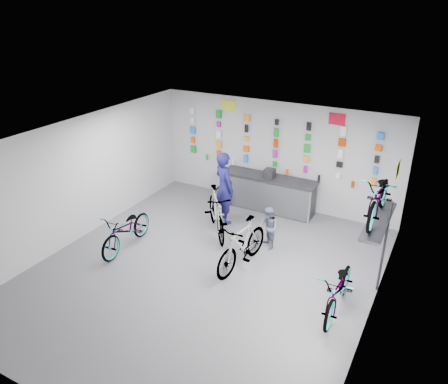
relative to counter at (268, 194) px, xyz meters
The scene contains 21 objects.
floor 3.57m from the counter, 90.00° to the right, with size 8.00×8.00×0.00m, color #56565B.
ceiling 4.34m from the counter, 90.00° to the right, with size 8.00×8.00×0.00m, color white.
wall_back 1.11m from the counter, 90.00° to the left, with size 7.00×7.00×0.00m, color silver.
wall_front 7.61m from the counter, 90.00° to the right, with size 7.00×7.00×0.00m, color silver.
wall_left 5.08m from the counter, 134.67° to the right, with size 8.00×8.00×0.00m, color silver.
wall_right 5.08m from the counter, 45.33° to the right, with size 8.00×8.00×0.00m, color silver.
counter is the anchor object (origin of this frame).
merch_wall 1.39m from the counter, 94.96° to the left, with size 5.57×0.08×1.57m.
wall_bracket 4.18m from the counter, 35.12° to the right, with size 0.39×1.90×2.00m.
sign_left 2.73m from the counter, 163.67° to the left, with size 0.42×0.02×0.30m, color yellow.
sign_right 2.78m from the counter, 15.36° to the left, with size 0.42×0.02×0.30m, color red.
sign_side 4.72m from the counter, 33.92° to the right, with size 0.02×0.40×0.30m, color yellow.
bike_left 4.12m from the counter, 121.02° to the right, with size 0.64×1.84×0.97m, color gray.
bike_center 3.01m from the counter, 77.80° to the right, with size 0.53×1.88×1.13m, color gray.
bike_right 4.50m from the counter, 49.36° to the right, with size 0.64×1.82×0.96m, color gray.
bike_service 2.00m from the counter, 107.42° to the right, with size 0.56×1.98×1.19m, color gray.
bike_wall 4.30m from the counter, 35.76° to the right, with size 0.63×1.80×0.95m, color gray.
clerk 1.51m from the counter, 121.22° to the right, with size 0.71×0.47×1.95m, color #14134E.
customer 2.09m from the counter, 66.58° to the right, with size 0.51×0.40×1.05m, color slate.
spare_wheel 1.32m from the counter, 163.49° to the right, with size 0.64×0.31×0.60m.
register 0.62m from the counter, 45.01° to the left, with size 0.28×0.30×0.22m, color black.
Camera 1 is at (4.24, -6.86, 5.55)m, focal length 35.00 mm.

